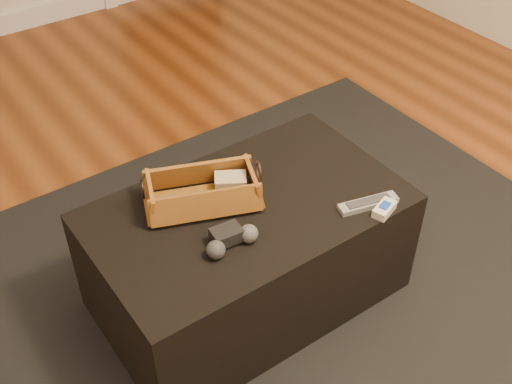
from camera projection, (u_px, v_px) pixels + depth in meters
floor at (234, 356)px, 2.11m from camera, size 5.00×5.50×0.01m
area_rug at (256, 304)px, 2.27m from camera, size 2.60×2.00×0.01m
ottoman at (248, 252)px, 2.16m from camera, size 1.00×0.60×0.42m
tv_remote at (198, 201)px, 2.00m from camera, size 0.20×0.09×0.02m
cloth_bundle at (231, 183)px, 2.04m from camera, size 0.12×0.11×0.05m
wicker_basket at (202, 192)px, 2.00m from camera, size 0.40×0.31×0.13m
game_controller at (230, 239)px, 1.87m from camera, size 0.17×0.10×0.06m
silver_remote at (368, 203)px, 2.01m from camera, size 0.20×0.09×0.02m
cream_gadget at (384, 209)px, 1.99m from camera, size 0.10×0.07×0.03m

